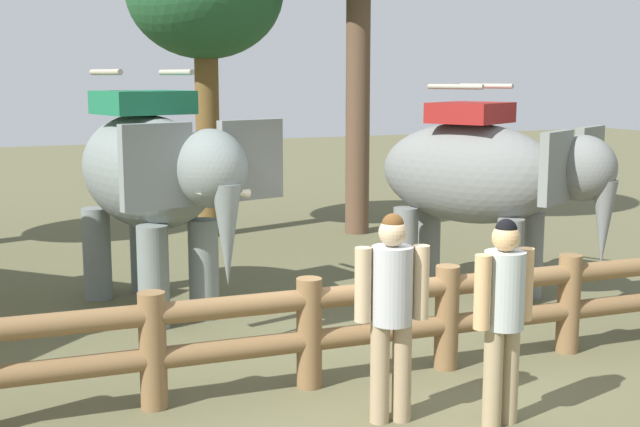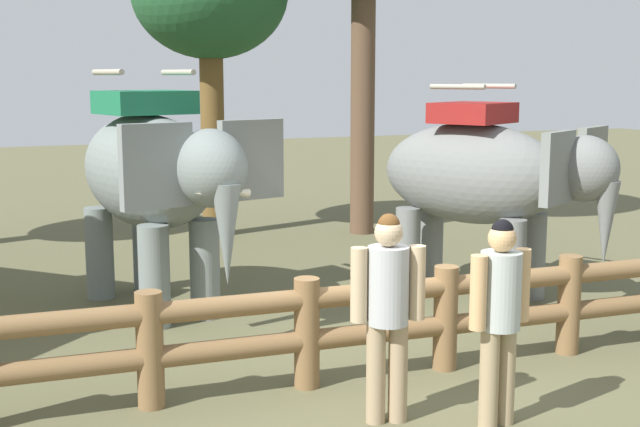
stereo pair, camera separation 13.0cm
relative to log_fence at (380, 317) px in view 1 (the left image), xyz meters
name	(u,v)px [view 1 (the left image)]	position (x,y,z in m)	size (l,w,h in m)	color
ground_plane	(389,383)	(0.00, -0.19, -0.60)	(60.00, 60.00, 0.00)	brown
log_fence	(380,317)	(0.00, 0.00, 0.00)	(7.52, 0.61, 1.05)	brown
elephant_near_left	(154,178)	(-1.45, 3.17, 1.07)	(2.24, 3.56, 2.98)	slate
elephant_center	(483,179)	(2.67, 2.22, 0.97)	(2.65, 3.25, 2.80)	slate
tourist_woman_in_black	(503,307)	(0.40, -1.41, 0.41)	(0.62, 0.39, 1.76)	tan
tourist_man_in_blue	(392,303)	(-0.41, -0.98, 0.43)	(0.62, 0.42, 1.79)	tan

